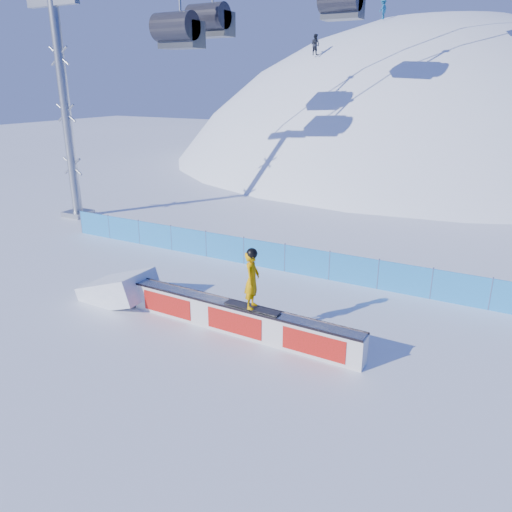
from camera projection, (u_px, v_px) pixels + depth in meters
The scene contains 7 objects.
ground at pixel (206, 306), 18.02m from camera, with size 160.00×160.00×0.00m, color white.
snow_hill at pixel (411, 312), 58.76m from camera, with size 64.00×64.00×64.00m.
safety_fence at pixel (264, 254), 21.55m from camera, with size 22.05×0.05×1.30m.
rail_box at pixel (239, 319), 15.89m from camera, with size 8.37×0.81×1.00m.
snow_ramp at pixel (120, 300), 18.53m from camera, with size 2.58×1.72×0.97m, color white, non-canonical shape.
snowboarder at pixel (252, 279), 15.17m from camera, with size 1.89×0.73×1.97m.
distant_skiers at pixel (440, 30), 39.84m from camera, with size 23.11×8.35×6.49m.
Camera 1 is at (9.46, -13.55, 7.64)m, focal length 35.00 mm.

